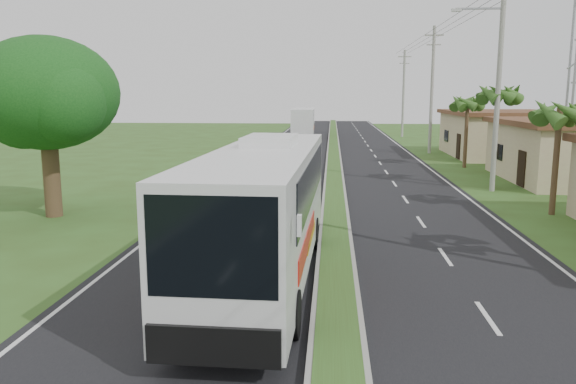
{
  "coord_description": "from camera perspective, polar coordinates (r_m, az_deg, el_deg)",
  "views": [
    {
      "loc": [
        -0.17,
        -12.67,
        5.13
      ],
      "look_at": [
        -1.67,
        6.47,
        1.8
      ],
      "focal_mm": 35.0,
      "sensor_mm": 36.0,
      "label": 1
    }
  ],
  "objects": [
    {
      "name": "ground",
      "position": [
        13.67,
        4.97,
        -12.24
      ],
      "size": [
        180.0,
        180.0,
        0.0
      ],
      "primitive_type": "plane",
      "color": "#354E1C",
      "rests_on": "ground"
    },
    {
      "name": "road_asphalt",
      "position": [
        33.07,
        4.72,
        0.9
      ],
      "size": [
        14.0,
        160.0,
        0.02
      ],
      "primitive_type": "cube",
      "color": "black",
      "rests_on": "ground"
    },
    {
      "name": "median_strip",
      "position": [
        33.05,
        4.72,
        1.06
      ],
      "size": [
        1.2,
        160.0,
        0.18
      ],
      "color": "gray",
      "rests_on": "ground"
    },
    {
      "name": "lane_edge_left",
      "position": [
        33.71,
        -6.75,
        1.02
      ],
      "size": [
        0.12,
        160.0,
        0.01
      ],
      "primitive_type": "cube",
      "color": "silver",
      "rests_on": "ground"
    },
    {
      "name": "lane_edge_right",
      "position": [
        33.77,
        16.16,
        0.71
      ],
      "size": [
        0.12,
        160.0,
        0.01
      ],
      "primitive_type": "cube",
      "color": "silver",
      "rests_on": "ground"
    },
    {
      "name": "shop_mid",
      "position": [
        37.59,
        26.66,
        3.8
      ],
      "size": [
        7.6,
        10.6,
        3.67
      ],
      "color": "tan",
      "rests_on": "ground"
    },
    {
      "name": "shop_far",
      "position": [
        50.79,
        20.77,
        5.59
      ],
      "size": [
        8.6,
        11.6,
        3.82
      ],
      "color": "tan",
      "rests_on": "ground"
    },
    {
      "name": "palm_verge_b",
      "position": [
        26.47,
        25.88,
        7.19
      ],
      "size": [
        2.4,
        2.4,
        5.05
      ],
      "color": "#473321",
      "rests_on": "ground"
    },
    {
      "name": "palm_verge_c",
      "position": [
        32.91,
        20.57,
        9.21
      ],
      "size": [
        2.4,
        2.4,
        5.85
      ],
      "color": "#473321",
      "rests_on": "ground"
    },
    {
      "name": "palm_verge_d",
      "position": [
        41.76,
        17.79,
        8.58
      ],
      "size": [
        2.4,
        2.4,
        5.25
      ],
      "color": "#473321",
      "rests_on": "ground"
    },
    {
      "name": "shade_tree",
      "position": [
        25.64,
        -23.58,
        8.8
      ],
      "size": [
        6.3,
        6.0,
        7.54
      ],
      "color": "#473321",
      "rests_on": "ground"
    },
    {
      "name": "utility_pole_b",
      "position": [
        31.88,
        20.61,
        11.25
      ],
      "size": [
        3.2,
        0.28,
        12.0
      ],
      "color": "gray",
      "rests_on": "ground"
    },
    {
      "name": "utility_pole_c",
      "position": [
        51.41,
        14.42,
        10.14
      ],
      "size": [
        1.6,
        0.28,
        11.0
      ],
      "color": "gray",
      "rests_on": "ground"
    },
    {
      "name": "utility_pole_d",
      "position": [
        71.2,
        11.65,
        9.88
      ],
      "size": [
        1.6,
        0.28,
        10.5
      ],
      "color": "gray",
      "rests_on": "ground"
    },
    {
      "name": "coach_bus_main",
      "position": [
        15.62,
        -2.35,
        -1.08
      ],
      "size": [
        2.9,
        12.3,
        3.95
      ],
      "rotation": [
        0.0,
        0.0,
        -0.03
      ],
      "color": "silver",
      "rests_on": "ground"
    },
    {
      "name": "coach_bus_far",
      "position": [
        69.88,
        1.57,
        7.24
      ],
      "size": [
        2.89,
        11.99,
        3.47
      ],
      "rotation": [
        0.0,
        0.0,
        0.02
      ],
      "color": "white",
      "rests_on": "ground"
    },
    {
      "name": "motorcyclist",
      "position": [
        15.87,
        -1.54,
        -5.95
      ],
      "size": [
        1.9,
        1.1,
        2.28
      ],
      "rotation": [
        0.0,
        0.0,
        -0.34
      ],
      "color": "black",
      "rests_on": "ground"
    }
  ]
}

